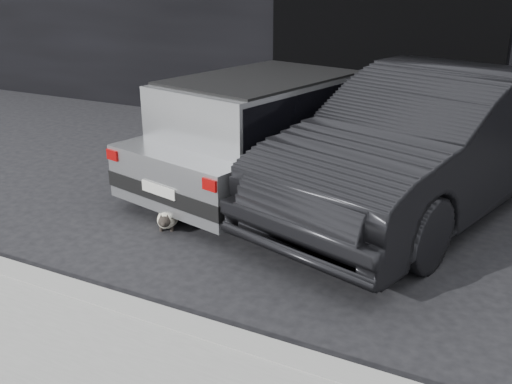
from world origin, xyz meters
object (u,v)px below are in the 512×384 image
at_px(silver_hatchback, 267,126).
at_px(second_car, 428,141).
at_px(cat_siamese, 168,218).
at_px(cat_white, 171,196).

distance_m(silver_hatchback, second_car, 2.09).
bearing_deg(silver_hatchback, cat_siamese, -89.04).
xyz_separation_m(silver_hatchback, second_car, (2.09, 0.12, 0.04)).
relative_size(silver_hatchback, cat_white, 6.02).
height_order(second_car, cat_siamese, second_car).
bearing_deg(silver_hatchback, cat_white, -104.28).
bearing_deg(second_car, silver_hatchback, -161.01).
distance_m(cat_siamese, cat_white, 0.57).
xyz_separation_m(second_car, cat_siamese, (-2.46, -1.93, -0.74)).
bearing_deg(second_car, cat_siamese, -126.25).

